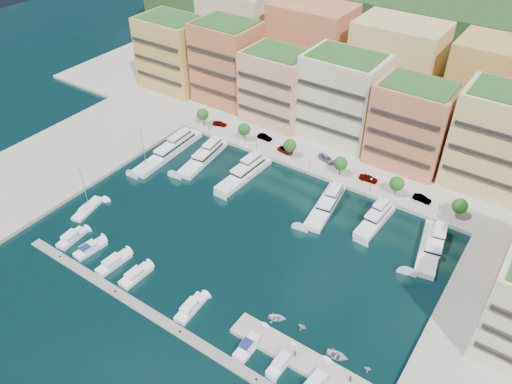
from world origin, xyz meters
TOP-DOWN VIEW (x-y plane):
  - ground at (0.00, 0.00)m, footprint 400.00×400.00m
  - north_quay at (0.00, 62.00)m, footprint 220.00×64.00m
  - west_quay at (-62.00, -8.00)m, footprint 34.00×76.00m
  - hillside at (0.00, 110.00)m, footprint 240.00×40.00m
  - south_pontoon at (-3.00, -30.00)m, footprint 72.00×2.20m
  - finger_pier at (30.00, -22.00)m, footprint 32.00×5.00m
  - apartment_0 at (-66.00, 49.99)m, footprint 22.00×16.50m
  - apartment_1 at (-44.00, 51.99)m, footprint 20.00×16.50m
  - apartment_2 at (-23.00, 49.99)m, footprint 20.00×15.50m
  - apartment_3 at (-2.00, 51.99)m, footprint 22.00×16.50m
  - apartment_4 at (20.00, 49.99)m, footprint 20.00×15.50m
  - apartment_5 at (42.00, 51.99)m, footprint 22.00×16.50m
  - backblock_0 at (-55.00, 74.00)m, footprint 26.00×18.00m
  - backblock_1 at (-25.00, 74.00)m, footprint 26.00×18.00m
  - backblock_2 at (5.00, 74.00)m, footprint 26.00×18.00m
  - backblock_3 at (35.00, 74.00)m, footprint 26.00×18.00m
  - tree_0 at (-40.00, 33.50)m, footprint 3.80×3.80m
  - tree_1 at (-24.00, 33.50)m, footprint 3.80×3.80m
  - tree_2 at (-8.00, 33.50)m, footprint 3.80×3.80m
  - tree_3 at (8.00, 33.50)m, footprint 3.80×3.80m
  - tree_4 at (24.00, 33.50)m, footprint 3.80×3.80m
  - tree_5 at (40.00, 33.50)m, footprint 3.80×3.80m
  - lamppost_0 at (-36.00, 31.20)m, footprint 0.30×0.30m
  - lamppost_1 at (-18.00, 31.20)m, footprint 0.30×0.30m
  - lamppost_2 at (0.00, 31.20)m, footprint 0.30×0.30m
  - lamppost_3 at (18.00, 31.20)m, footprint 0.30×0.30m
  - lamppost_4 at (36.00, 31.20)m, footprint 0.30×0.30m
  - yacht_0 at (-38.53, 16.79)m, footprint 5.59×26.83m
  - yacht_1 at (-28.21, 19.65)m, footprint 6.98×20.70m
  - yacht_2 at (-13.79, 19.81)m, footprint 5.42×20.24m
  - yacht_4 at (11.26, 20.10)m, footprint 7.05×19.75m
  - yacht_5 at (23.90, 22.04)m, footprint 4.79×15.38m
  - yacht_6 at (38.22, 20.47)m, footprint 7.95×19.13m
  - cruiser_0 at (-32.53, -24.58)m, footprint 3.48×7.75m
  - cruiser_1 at (-26.11, -24.60)m, footprint 3.61×7.80m
  - cruiser_2 at (-18.31, -24.59)m, footprint 3.28×8.49m
  - cruiser_3 at (-11.47, -24.58)m, footprint 3.17×7.76m
  - cruiser_5 at (4.14, -24.59)m, footprint 3.17×8.15m
  - cruiser_7 at (18.98, -24.61)m, footprint 2.73×8.41m
  - cruiser_8 at (25.93, -24.58)m, footprint 2.64×7.26m
  - cruiser_9 at (33.10, -24.59)m, footprint 3.68×8.81m
  - sailboat_2 at (-38.30, 5.90)m, footprint 4.74×9.18m
  - sailboat_0 at (-38.05, -15.12)m, footprint 4.88×10.09m
  - tender_2 at (33.68, -17.57)m, footprint 4.60×3.59m
  - tender_3 at (39.44, -16.78)m, footprint 1.54×1.38m
  - tender_1 at (24.99, -15.57)m, footprint 1.88×1.67m
  - tender_0 at (19.84, -16.59)m, footprint 4.35×3.83m
  - car_0 at (-35.35, 36.08)m, footprint 4.80×2.89m
  - car_1 at (-19.13, 37.26)m, footprint 4.70×1.70m
  - car_2 at (-10.18, 34.74)m, footprint 5.21×2.99m
  - car_3 at (1.99, 37.51)m, footprint 5.60×3.34m
  - car_4 at (15.69, 35.48)m, footprint 5.20×2.45m
  - car_5 at (30.64, 35.11)m, footprint 4.75×1.89m
  - person_0 at (27.38, -22.42)m, footprint 0.53×0.67m
  - person_1 at (37.95, -21.31)m, footprint 0.92×0.82m

SIDE VIEW (x-z plane):
  - ground at x=0.00m, z-range 0.00..0.00m
  - north_quay at x=0.00m, z-range -1.00..1.00m
  - west_quay at x=-62.00m, z-range -1.00..1.00m
  - hillside at x=0.00m, z-range -29.00..29.00m
  - south_pontoon at x=-3.00m, z-range -0.17..0.17m
  - finger_pier at x=30.00m, z-range -1.00..1.00m
  - sailboat_0 at x=-38.05m, z-range -6.29..6.91m
  - sailboat_2 at x=-38.30m, z-range -6.29..6.91m
  - tender_3 at x=39.44m, z-range 0.00..0.73m
  - tender_0 at x=19.84m, z-range 0.00..0.75m
  - tender_2 at x=33.68m, z-range 0.00..0.87m
  - tender_1 at x=24.99m, z-range 0.00..0.91m
  - cruiser_9 at x=33.10m, z-range -0.73..1.82m
  - cruiser_2 at x=-18.31m, z-range -0.73..1.82m
  - cruiser_5 at x=4.14m, z-range -0.73..1.82m
  - cruiser_3 at x=-11.47m, z-range -0.73..1.82m
  - cruiser_0 at x=-32.53m, z-range -0.73..1.82m
  - cruiser_8 at x=25.93m, z-range -0.73..1.82m
  - cruiser_7 at x=18.98m, z-range -0.76..1.90m
  - cruiser_1 at x=-26.11m, z-range -0.76..1.90m
  - yacht_1 at x=-28.21m, z-range -2.56..4.74m
  - yacht_4 at x=11.26m, z-range -2.56..4.74m
  - yacht_0 at x=-38.53m, z-range -2.44..4.86m
  - yacht_2 at x=-13.79m, z-range -2.44..4.86m
  - yacht_6 at x=38.22m, z-range -2.44..4.86m
  - yacht_5 at x=23.90m, z-range -2.44..4.86m
  - car_2 at x=-10.18m, z-range 1.00..2.37m
  - car_3 at x=1.99m, z-range 1.00..2.52m
  - car_0 at x=-35.35m, z-range 1.00..2.53m
  - car_5 at x=30.64m, z-range 1.00..2.54m
  - car_1 at x=-19.13m, z-range 1.00..2.54m
  - person_1 at x=37.95m, z-range 1.00..2.58m
  - person_0 at x=27.38m, z-range 1.00..2.64m
  - car_4 at x=15.69m, z-range 1.00..2.72m
  - lamppost_0 at x=-36.00m, z-range 1.73..5.93m
  - lamppost_1 at x=-18.00m, z-range 1.73..5.93m
  - lamppost_2 at x=0.00m, z-range 1.73..5.93m
  - lamppost_3 at x=18.00m, z-range 1.73..5.93m
  - lamppost_4 at x=36.00m, z-range 1.73..5.93m
  - tree_0 at x=-40.00m, z-range 1.92..7.57m
  - tree_1 at x=-24.00m, z-range 1.92..7.57m
  - tree_2 at x=-8.00m, z-range 1.92..7.57m
  - tree_3 at x=8.00m, z-range 1.92..7.57m
  - tree_4 at x=24.00m, z-range 1.92..7.57m
  - tree_5 at x=40.00m, z-range 1.92..7.57m
  - apartment_2 at x=-23.00m, z-range 0.91..23.71m
  - apartment_4 at x=20.00m, z-range 0.91..24.71m
  - apartment_0 at x=-66.00m, z-range 0.91..25.71m
  - apartment_3 at x=-2.00m, z-range 0.91..26.71m
  - apartment_5 at x=42.00m, z-range 0.91..27.71m
  - apartment_1 at x=-44.00m, z-range 0.91..27.71m
  - backblock_0 at x=-55.00m, z-range 1.00..31.00m
  - backblock_1 at x=-25.00m, z-range 1.00..31.00m
  - backblock_2 at x=5.00m, z-range 1.00..31.00m
  - backblock_3 at x=35.00m, z-range 1.00..31.00m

